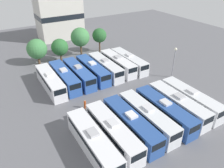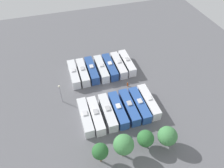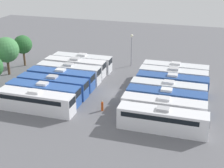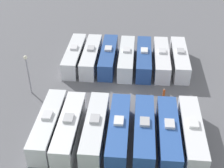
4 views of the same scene
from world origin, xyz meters
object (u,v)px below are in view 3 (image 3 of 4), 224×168
bus_4 (172,84)px  bus_10 (61,78)px  bus_11 (69,72)px  worker_person (102,106)px  bus_2 (166,99)px  bus_12 (75,66)px  bus_1 (163,108)px  light_pole (132,44)px  bus_9 (53,85)px  bus_7 (36,101)px  bus_13 (82,62)px  tree_3 (23,45)px  tree_2 (6,50)px  bus_0 (162,119)px  bus_5 (173,77)px  bus_6 (175,71)px  bus_3 (168,91)px  bus_8 (43,93)px

bus_4 → bus_10: bearing=99.6°
bus_11 → worker_person: (-9.28, -9.49, -0.89)m
bus_2 → bus_12: 20.75m
bus_1 → light_pole: 22.76m
bus_1 → bus_9: same height
worker_person → bus_2: bearing=-70.3°
bus_4 → bus_11: same height
bus_7 → bus_1: bearing=-80.5°
bus_9 → bus_13: bearing=-0.8°
light_pole → bus_11: bearing=141.7°
worker_person → tree_3: tree_3 is taller
bus_4 → bus_9: size_ratio=1.00×
tree_2 → bus_4: bearing=-89.4°
bus_10 → bus_11: bearing=-1.6°
bus_0 → bus_13: same height
bus_0 → bus_5: same height
tree_2 → bus_2: bearing=-100.9°
bus_6 → worker_person: size_ratio=7.18×
bus_2 → bus_9: bearing=90.4°
bus_13 → bus_10: bearing=178.4°
tree_2 → tree_3: (5.41, -0.14, -0.40)m
bus_3 → tree_2: (2.91, 30.64, 3.20)m
bus_7 → bus_8: size_ratio=1.00×
bus_11 → tree_3: 13.61m
bus_4 → bus_8: bearing=116.9°
bus_5 → bus_13: same height
bus_6 → bus_8: (-15.44, 18.42, 0.00)m
worker_person → bus_12: bearing=37.5°
tree_3 → bus_3: bearing=-105.3°
bus_2 → bus_11: size_ratio=1.00×
bus_2 → light_pole: bearing=28.4°
bus_0 → bus_3: bearing=2.7°
bus_12 → tree_3: tree_3 is taller
bus_9 → tree_3: bearing=46.9°
bus_3 → tree_3: size_ratio=1.84×
bus_4 → tree_3: tree_3 is taller
bus_7 → bus_12: size_ratio=1.00×
bus_9 → tree_2: (6.05, 12.39, 3.20)m
bus_8 → worker_person: size_ratio=7.18×
bus_1 → bus_8: size_ratio=1.00×
bus_2 → tree_3: tree_3 is taller
bus_1 → bus_6: size_ratio=1.00×
bus_0 → tree_2: 33.52m
bus_1 → tree_2: tree_2 is taller
bus_1 → bus_13: same height
bus_0 → bus_2: 6.23m
light_pole → tree_2: bearing=118.3°
light_pole → bus_7: bearing=159.8°
bus_0 → bus_6: same height
bus_2 → bus_9: size_ratio=1.00×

